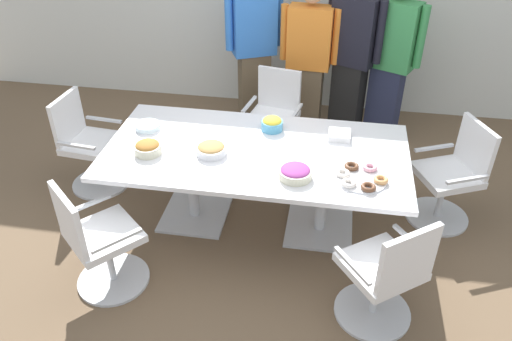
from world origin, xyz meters
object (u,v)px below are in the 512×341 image
(person_standing_1, at_px, (309,60))
(person_standing_3, at_px, (390,60))
(snack_bowl_chips_yellow, at_px, (272,124))
(donut_platter, at_px, (361,177))
(snack_bowl_pretzels, at_px, (148,148))
(office_chair_2, at_px, (98,244))
(conference_table, at_px, (256,163))
(person_standing_2, at_px, (352,56))
(office_chair_0, at_px, (274,121))
(office_chair_3, at_px, (385,277))
(office_chair_1, at_px, (89,148))
(person_standing_0, at_px, (254,45))
(snack_bowl_cookies, at_px, (211,149))
(snack_bowl_candy_mix, at_px, (295,172))
(napkin_pile, at_px, (339,135))
(plate_stack, at_px, (148,126))
(office_chair_4, at_px, (451,179))

(person_standing_1, relative_size, person_standing_3, 0.94)
(snack_bowl_chips_yellow, distance_m, donut_platter, 0.96)
(person_standing_1, relative_size, snack_bowl_pretzels, 7.87)
(office_chair_2, height_order, person_standing_3, person_standing_3)
(conference_table, bearing_deg, person_standing_2, 66.42)
(office_chair_0, xyz_separation_m, snack_bowl_chips_yellow, (0.09, -0.76, 0.40))
(office_chair_2, bearing_deg, office_chair_3, 42.14)
(office_chair_1, height_order, person_standing_0, person_standing_0)
(office_chair_3, distance_m, snack_bowl_cookies, 1.60)
(snack_bowl_candy_mix, bearing_deg, napkin_pile, 64.46)
(office_chair_1, relative_size, person_standing_1, 0.55)
(plate_stack, bearing_deg, napkin_pile, 4.34)
(person_standing_2, xyz_separation_m, napkin_pile, (-0.07, -1.33, -0.17))
(snack_bowl_cookies, relative_size, napkin_pile, 1.33)
(conference_table, bearing_deg, office_chair_3, -41.14)
(snack_bowl_cookies, bearing_deg, person_standing_1, 70.70)
(office_chair_3, relative_size, snack_bowl_chips_yellow, 4.98)
(plate_stack, bearing_deg, office_chair_3, -28.32)
(office_chair_0, bearing_deg, office_chair_3, 128.09)
(person_standing_3, distance_m, snack_bowl_candy_mix, 2.10)
(person_standing_2, distance_m, snack_bowl_cookies, 2.04)
(person_standing_2, height_order, snack_bowl_chips_yellow, person_standing_2)
(office_chair_1, xyz_separation_m, snack_bowl_chips_yellow, (1.71, 0.02, 0.40))
(person_standing_0, relative_size, person_standing_1, 1.10)
(person_standing_0, bearing_deg, office_chair_3, 91.87)
(plate_stack, bearing_deg, office_chair_0, 44.16)
(office_chair_4, distance_m, plate_stack, 2.60)
(office_chair_1, distance_m, person_standing_0, 1.99)
(conference_table, relative_size, person_standing_2, 1.33)
(office_chair_2, xyz_separation_m, snack_bowl_chips_yellow, (1.07, 1.23, 0.40))
(conference_table, bearing_deg, snack_bowl_cookies, -160.83)
(snack_bowl_chips_yellow, distance_m, snack_bowl_candy_mix, 0.72)
(office_chair_4, bearing_deg, person_standing_1, 22.06)
(person_standing_3, bearing_deg, snack_bowl_pretzels, 68.13)
(office_chair_2, relative_size, snack_bowl_cookies, 3.83)
(person_standing_2, xyz_separation_m, person_standing_3, (0.38, -0.00, -0.02))
(person_standing_0, bearing_deg, person_standing_1, 148.37)
(office_chair_4, distance_m, snack_bowl_cookies, 2.04)
(office_chair_1, height_order, person_standing_2, person_standing_2)
(office_chair_4, height_order, person_standing_0, person_standing_0)
(person_standing_1, bearing_deg, snack_bowl_pretzels, 63.64)
(person_standing_0, bearing_deg, snack_bowl_candy_mix, 82.61)
(snack_bowl_candy_mix, relative_size, plate_stack, 1.19)
(snack_bowl_candy_mix, bearing_deg, office_chair_1, 161.83)
(snack_bowl_pretzels, distance_m, napkin_pile, 1.55)
(person_standing_1, height_order, donut_platter, person_standing_1)
(office_chair_2, distance_m, office_chair_4, 2.89)
(person_standing_3, distance_m, donut_platter, 1.92)
(snack_bowl_pretzels, height_order, snack_bowl_candy_mix, snack_bowl_pretzels)
(snack_bowl_pretzels, relative_size, donut_platter, 0.56)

